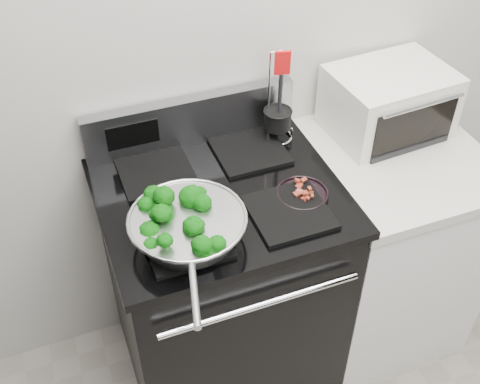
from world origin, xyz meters
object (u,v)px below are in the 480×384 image
utensil_holder (277,123)px  toaster_oven (388,102)px  gas_range (223,284)px  skillet (188,226)px  bacon_plate (302,191)px

utensil_holder → toaster_oven: (0.42, -0.05, 0.03)m
gas_range → toaster_oven: (0.71, 0.15, 0.55)m
skillet → bacon_plate: (0.40, 0.06, -0.04)m
skillet → toaster_oven: (0.87, 0.32, 0.04)m
skillet → toaster_oven: 0.93m
bacon_plate → toaster_oven: (0.47, 0.26, 0.07)m
skillet → toaster_oven: toaster_oven is taller
skillet → utensil_holder: size_ratio=1.56×
gas_range → skillet: (-0.16, -0.17, 0.52)m
gas_range → bacon_plate: (0.24, -0.11, 0.48)m
gas_range → utensil_holder: utensil_holder is taller
bacon_plate → utensil_holder: (0.05, 0.32, 0.05)m
skillet → utensil_holder: (0.45, 0.38, 0.01)m
skillet → bacon_plate: bearing=21.6°
skillet → bacon_plate: 0.41m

